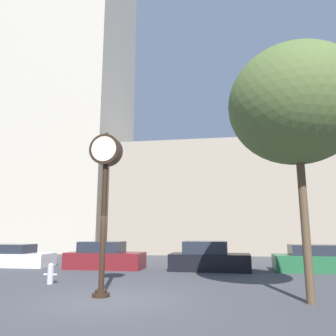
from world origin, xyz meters
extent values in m
plane|color=#424247|center=(0.00, 0.00, 0.00)|extent=(200.00, 200.00, 0.00)
cube|color=#BCB29E|center=(-13.66, 24.00, 18.85)|extent=(12.22, 12.00, 37.69)
cube|color=gray|center=(3.88, 24.00, 4.99)|extent=(20.71, 12.00, 9.98)
cylinder|color=black|center=(-0.47, 0.48, 0.06)|extent=(0.55, 0.55, 0.12)
cylinder|color=black|center=(-0.47, 0.48, 0.17)|extent=(0.36, 0.36, 0.10)
cylinder|color=black|center=(-0.47, 0.48, 2.20)|extent=(0.18, 0.18, 3.95)
cylinder|color=black|center=(-0.47, 0.48, 4.69)|extent=(1.04, 0.47, 1.04)
cylinder|color=white|center=(-0.47, 0.24, 4.69)|extent=(0.85, 0.02, 0.85)
cylinder|color=white|center=(-0.47, 0.73, 4.69)|extent=(0.85, 0.02, 0.85)
sphere|color=black|center=(-0.47, 0.48, 5.27)|extent=(0.12, 0.12, 0.12)
cube|color=silver|center=(-8.62, 8.14, 0.37)|extent=(4.42, 1.80, 0.74)
cube|color=#232833|center=(-8.84, 8.14, 1.00)|extent=(2.44, 1.58, 0.51)
cube|color=maroon|center=(-2.98, 7.83, 0.43)|extent=(4.24, 1.85, 0.86)
cube|color=#232833|center=(-3.19, 7.84, 1.15)|extent=(2.35, 1.58, 0.58)
cube|color=black|center=(2.68, 7.88, 0.43)|extent=(4.17, 1.99, 0.85)
cube|color=#232833|center=(2.47, 7.89, 1.17)|extent=(2.32, 1.70, 0.63)
cube|color=#236038|center=(8.30, 8.21, 0.41)|extent=(4.79, 1.94, 0.81)
cube|color=#232833|center=(8.06, 8.22, 1.07)|extent=(2.65, 1.65, 0.51)
cylinder|color=#B7B7BC|center=(-3.29, 2.55, 0.32)|extent=(0.24, 0.24, 0.63)
sphere|color=#B7B7BC|center=(-3.29, 2.55, 0.67)|extent=(0.23, 0.23, 0.23)
cylinder|color=#B7B7BC|center=(-3.49, 2.55, 0.35)|extent=(0.16, 0.09, 0.09)
cylinder|color=#B7B7BC|center=(-3.09, 2.55, 0.35)|extent=(0.16, 0.09, 0.09)
cylinder|color=brown|center=(5.74, 0.45, 2.33)|extent=(0.24, 0.24, 4.66)
ellipsoid|color=#516633|center=(5.74, 0.45, 5.92)|extent=(4.20, 4.20, 3.78)
camera|label=1|loc=(3.28, -9.81, 2.02)|focal=35.00mm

